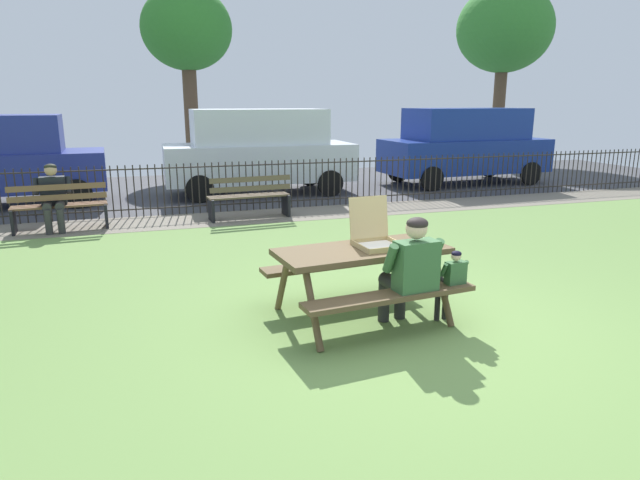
# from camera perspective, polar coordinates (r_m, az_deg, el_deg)

# --- Properties ---
(ground) EXTENTS (28.00, 10.69, 0.02)m
(ground) POSITION_cam_1_polar(r_m,az_deg,el_deg) (7.00, 4.33, -4.80)
(ground) COLOR #73994D
(cobblestone_walkway) EXTENTS (28.00, 1.40, 0.01)m
(cobblestone_walkway) POSITION_cam_1_polar(r_m,az_deg,el_deg) (11.29, -4.46, 2.55)
(cobblestone_walkway) COLOR gray
(street_asphalt) EXTENTS (28.00, 6.53, 0.01)m
(street_asphalt) POSITION_cam_1_polar(r_m,az_deg,el_deg) (15.12, -7.93, 5.40)
(street_asphalt) COLOR #424247
(picnic_table_foreground) EXTENTS (1.95, 1.66, 0.79)m
(picnic_table_foreground) POSITION_cam_1_polar(r_m,az_deg,el_deg) (5.81, 4.37, -2.51)
(picnic_table_foreground) COLOR brown
(picnic_table_foreground) RESTS_ON ground
(pizza_box_open) EXTENTS (0.48, 0.53, 0.50)m
(pizza_box_open) POSITION_cam_1_polar(r_m,az_deg,el_deg) (5.87, 5.66, 0.58)
(pizza_box_open) COLOR tan
(pizza_box_open) RESTS_ON picnic_table_foreground
(pizza_slice_on_table) EXTENTS (0.26, 0.18, 0.02)m
(pizza_slice_on_table) POSITION_cam_1_polar(r_m,az_deg,el_deg) (5.98, 9.87, -0.42)
(pizza_slice_on_table) COLOR #EDC869
(pizza_slice_on_table) RESTS_ON picnic_table_foreground
(adult_at_table) EXTENTS (0.63, 0.62, 1.19)m
(adult_at_table) POSITION_cam_1_polar(r_m,az_deg,el_deg) (5.51, 9.33, -2.93)
(adult_at_table) COLOR #252525
(adult_at_table) RESTS_ON ground
(child_at_table) EXTENTS (0.31, 0.30, 0.81)m
(child_at_table) POSITION_cam_1_polar(r_m,az_deg,el_deg) (5.80, 13.41, -3.93)
(child_at_table) COLOR black
(child_at_table) RESTS_ON ground
(iron_fence_streetside) EXTENTS (23.60, 0.03, 1.05)m
(iron_fence_streetside) POSITION_cam_1_polar(r_m,az_deg,el_deg) (11.87, -5.29, 5.73)
(iron_fence_streetside) COLOR #2D2823
(iron_fence_streetside) RESTS_ON ground
(park_bench_left) EXTENTS (1.63, 0.59, 0.85)m
(park_bench_left) POSITION_cam_1_polar(r_m,az_deg,el_deg) (10.90, -25.34, 3.06)
(park_bench_left) COLOR brown
(park_bench_left) RESTS_ON ground
(park_bench_center) EXTENTS (1.63, 0.58, 0.85)m
(park_bench_center) POSITION_cam_1_polar(r_m,az_deg,el_deg) (10.97, -7.31, 4.36)
(park_bench_center) COLOR brown
(park_bench_center) RESTS_ON ground
(person_on_park_bench) EXTENTS (0.62, 0.61, 1.19)m
(person_on_park_bench) POSITION_cam_1_polar(r_m,az_deg,el_deg) (10.90, -25.91, 4.28)
(person_on_park_bench) COLOR #313131
(person_on_park_bench) RESTS_ON ground
(parked_car_far_left) EXTENTS (3.99, 2.02, 1.98)m
(parked_car_far_left) POSITION_cam_1_polar(r_m,az_deg,el_deg) (13.93, -29.45, 7.21)
(parked_car_far_left) COLOR navy
(parked_car_far_left) RESTS_ON ground
(parked_car_left) EXTENTS (4.62, 1.99, 2.08)m
(parked_car_left) POSITION_cam_1_polar(r_m,az_deg,el_deg) (13.91, -6.31, 9.27)
(parked_car_left) COLOR white
(parked_car_left) RESTS_ON ground
(parked_car_center) EXTENTS (4.67, 2.10, 2.08)m
(parked_car_center) POSITION_cam_1_polar(r_m,az_deg,el_deg) (16.10, 14.79, 9.55)
(parked_car_center) COLOR navy
(parked_car_center) RESTS_ON ground
(far_tree_midleft) EXTENTS (2.85, 2.85, 5.77)m
(far_tree_midleft) POSITION_cam_1_polar(r_m,az_deg,el_deg) (19.06, -13.62, 20.23)
(far_tree_midleft) COLOR brown
(far_tree_midleft) RESTS_ON ground
(far_tree_center) EXTENTS (3.57, 3.57, 6.52)m
(far_tree_center) POSITION_cam_1_polar(r_m,az_deg,el_deg) (23.22, 18.56, 19.90)
(far_tree_center) COLOR brown
(far_tree_center) RESTS_ON ground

